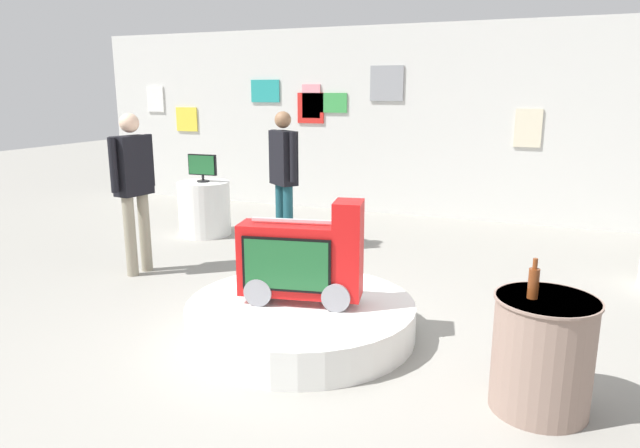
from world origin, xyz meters
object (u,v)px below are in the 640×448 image
object	(u,v)px
novelty_firetruck_tv	(302,262)
shopper_browsing_near_truck	(134,182)
main_display_pedestal	(301,318)
tv_on_left_rear	(202,166)
display_pedestal_left_rear	(204,208)
side_table_round	(542,353)
shopper_browsing_rear	(284,170)
bottle_on_side_table	(534,282)

from	to	relation	value
novelty_firetruck_tv	shopper_browsing_near_truck	world-z (taller)	shopper_browsing_near_truck
main_display_pedestal	tv_on_left_rear	size ratio (longest dim) A/B	4.43
novelty_firetruck_tv	shopper_browsing_near_truck	bearing A→B (deg)	160.35
display_pedestal_left_rear	side_table_round	distance (m)	5.28
main_display_pedestal	novelty_firetruck_tv	bearing A→B (deg)	-9.11
display_pedestal_left_rear	shopper_browsing_rear	size ratio (longest dim) A/B	0.43
display_pedestal_left_rear	side_table_round	size ratio (longest dim) A/B	1.01
side_table_round	tv_on_left_rear	bearing A→B (deg)	145.75
bottle_on_side_table	shopper_browsing_near_truck	world-z (taller)	shopper_browsing_near_truck
bottle_on_side_table	main_display_pedestal	bearing A→B (deg)	164.31
novelty_firetruck_tv	shopper_browsing_rear	world-z (taller)	shopper_browsing_rear
side_table_round	shopper_browsing_near_truck	bearing A→B (deg)	162.76
novelty_firetruck_tv	main_display_pedestal	bearing A→B (deg)	170.89
display_pedestal_left_rear	tv_on_left_rear	bearing A→B (deg)	-93.38
display_pedestal_left_rear	tv_on_left_rear	distance (m)	0.57
tv_on_left_rear	side_table_round	size ratio (longest dim) A/B	0.57
main_display_pedestal	display_pedestal_left_rear	xyz separation A→B (m)	(-2.55, 2.52, 0.22)
side_table_round	bottle_on_side_table	xyz separation A→B (m)	(-0.09, -0.03, 0.45)
tv_on_left_rear	display_pedestal_left_rear	bearing A→B (deg)	86.62
main_display_pedestal	shopper_browsing_rear	bearing A→B (deg)	118.39
bottle_on_side_table	shopper_browsing_rear	size ratio (longest dim) A/B	0.15
bottle_on_side_table	display_pedestal_left_rear	bearing A→B (deg)	144.89
novelty_firetruck_tv	shopper_browsing_near_truck	distance (m)	2.46
main_display_pedestal	novelty_firetruck_tv	world-z (taller)	novelty_firetruck_tv
main_display_pedestal	side_table_round	size ratio (longest dim) A/B	2.52
main_display_pedestal	shopper_browsing_rear	world-z (taller)	shopper_browsing_rear
bottle_on_side_table	shopper_browsing_rear	world-z (taller)	shopper_browsing_rear
tv_on_left_rear	shopper_browsing_rear	xyz separation A→B (m)	(1.32, -0.24, 0.05)
main_display_pedestal	bottle_on_side_table	xyz separation A→B (m)	(1.72, -0.48, 0.68)
display_pedestal_left_rear	side_table_round	xyz separation A→B (m)	(4.36, -2.98, 0.01)
side_table_round	shopper_browsing_near_truck	distance (m)	4.32
tv_on_left_rear	shopper_browsing_near_truck	bearing A→B (deg)	-80.54
shopper_browsing_near_truck	novelty_firetruck_tv	bearing A→B (deg)	-19.65
tv_on_left_rear	bottle_on_side_table	distance (m)	5.23
shopper_browsing_near_truck	shopper_browsing_rear	distance (m)	1.79
shopper_browsing_near_truck	display_pedestal_left_rear	bearing A→B (deg)	99.42
novelty_firetruck_tv	tv_on_left_rear	world-z (taller)	novelty_firetruck_tv
tv_on_left_rear	bottle_on_side_table	xyz separation A→B (m)	(4.28, -3.00, -0.11)
main_display_pedestal	shopper_browsing_near_truck	xyz separation A→B (m)	(-2.27, 0.81, 0.86)
bottle_on_side_table	shopper_browsing_near_truck	xyz separation A→B (m)	(-3.99, 1.30, 0.18)
main_display_pedestal	novelty_firetruck_tv	size ratio (longest dim) A/B	1.82
main_display_pedestal	tv_on_left_rear	distance (m)	3.67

